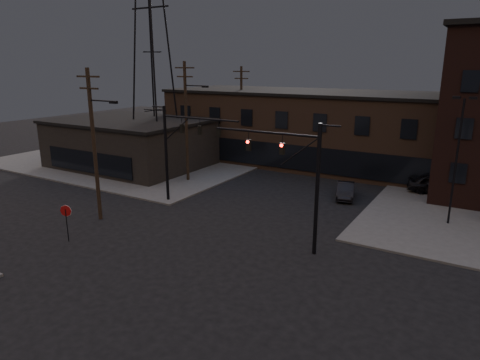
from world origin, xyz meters
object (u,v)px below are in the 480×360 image
(traffic_signal_far, at_px, (178,144))
(car_crossing, at_px, (346,191))
(traffic_signal_near, at_px, (300,173))
(stop_sign, at_px, (66,215))
(parked_car_lot_a, at_px, (436,184))

(traffic_signal_far, distance_m, car_crossing, 14.86)
(traffic_signal_near, relative_size, car_crossing, 1.99)
(stop_sign, bearing_deg, traffic_signal_far, 82.68)
(stop_sign, relative_size, parked_car_lot_a, 0.52)
(traffic_signal_near, bearing_deg, stop_sign, -154.10)
(stop_sign, xyz_separation_m, parked_car_lot_a, (19.20, 23.56, -0.88))
(traffic_signal_near, xyz_separation_m, car_crossing, (-0.72, 12.05, -4.27))
(stop_sign, distance_m, parked_car_lot_a, 30.41)
(parked_car_lot_a, relative_size, car_crossing, 1.18)
(traffic_signal_far, bearing_deg, traffic_signal_near, -16.17)
(traffic_signal_near, xyz_separation_m, parked_car_lot_a, (5.84, 17.08, -3.97))
(traffic_signal_far, height_order, parked_car_lot_a, traffic_signal_far)
(traffic_signal_far, xyz_separation_m, stop_sign, (-1.28, -9.99, -3.17))
(parked_car_lot_a, bearing_deg, stop_sign, 129.09)
(traffic_signal_far, relative_size, car_crossing, 1.99)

